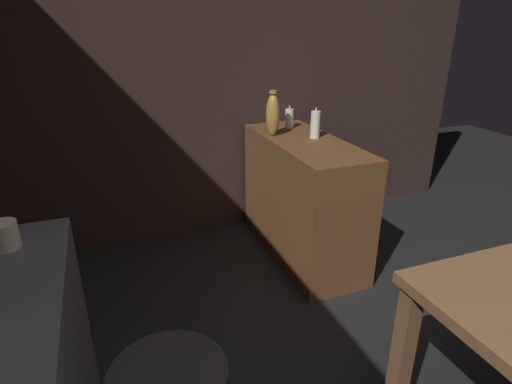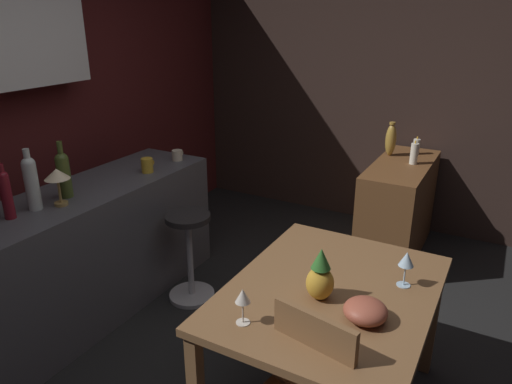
{
  "view_description": "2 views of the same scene",
  "coord_description": "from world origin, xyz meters",
  "px_view_note": "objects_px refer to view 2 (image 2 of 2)",
  "views": [
    {
      "loc": [
        -0.41,
        1.0,
        1.52
      ],
      "look_at": [
        0.95,
        0.48,
        0.92
      ],
      "focal_mm": 29.19,
      "sensor_mm": 36.0,
      "label": 1
    },
    {
      "loc": [
        -1.97,
        -0.96,
        2.0
      ],
      "look_at": [
        0.66,
        0.49,
        0.85
      ],
      "focal_mm": 33.2,
      "sensor_mm": 36.0,
      "label": 2
    }
  ],
  "objects_px": {
    "bar_stool": "(190,254)",
    "cup_mustard": "(147,165)",
    "wine_glass_right": "(406,260)",
    "pineapple_centerpiece": "(320,277)",
    "wine_bottle_ruby": "(6,193)",
    "dining_table": "(330,304)",
    "wine_glass_left": "(243,297)",
    "counter_lamp": "(57,177)",
    "fruit_bowl": "(365,311)",
    "pillar_candle_tall": "(416,147)",
    "sideboard_cabinet": "(397,209)",
    "wine_bottle_clear": "(31,181)",
    "pillar_candle_short": "(414,154)",
    "vase_brass": "(391,140)",
    "wine_bottle_olive": "(64,173)",
    "cup_cream": "(177,155)"
  },
  "relations": [
    {
      "from": "wine_bottle_olive",
      "to": "pillar_candle_short",
      "type": "xyz_separation_m",
      "value": [
        2.03,
        -1.73,
        -0.15
      ]
    },
    {
      "from": "cup_cream",
      "to": "pillar_candle_tall",
      "type": "relative_size",
      "value": 0.73
    },
    {
      "from": "pillar_candle_short",
      "to": "fruit_bowl",
      "type": "bearing_deg",
      "value": -173.43
    },
    {
      "from": "bar_stool",
      "to": "pineapple_centerpiece",
      "type": "bearing_deg",
      "value": -116.62
    },
    {
      "from": "pillar_candle_tall",
      "to": "vase_brass",
      "type": "relative_size",
      "value": 0.54
    },
    {
      "from": "bar_stool",
      "to": "pillar_candle_tall",
      "type": "bearing_deg",
      "value": -33.46
    },
    {
      "from": "wine_glass_right",
      "to": "wine_bottle_clear",
      "type": "xyz_separation_m",
      "value": [
        -0.47,
        2.06,
        0.2
      ]
    },
    {
      "from": "pineapple_centerpiece",
      "to": "dining_table",
      "type": "bearing_deg",
      "value": -13.96
    },
    {
      "from": "pineapple_centerpiece",
      "to": "vase_brass",
      "type": "relative_size",
      "value": 0.88
    },
    {
      "from": "wine_glass_left",
      "to": "wine_glass_right",
      "type": "xyz_separation_m",
      "value": [
        0.64,
        -0.54,
        0.01
      ]
    },
    {
      "from": "dining_table",
      "to": "cup_cream",
      "type": "xyz_separation_m",
      "value": [
        0.93,
        1.63,
        0.29
      ]
    },
    {
      "from": "wine_bottle_olive",
      "to": "cup_cream",
      "type": "xyz_separation_m",
      "value": [
        0.97,
        -0.13,
        -0.12
      ]
    },
    {
      "from": "cup_cream",
      "to": "pillar_candle_short",
      "type": "relative_size",
      "value": 0.58
    },
    {
      "from": "dining_table",
      "to": "wine_glass_left",
      "type": "xyz_separation_m",
      "value": [
        -0.44,
        0.24,
        0.22
      ]
    },
    {
      "from": "cup_cream",
      "to": "vase_brass",
      "type": "distance_m",
      "value": 1.83
    },
    {
      "from": "dining_table",
      "to": "pineapple_centerpiece",
      "type": "relative_size",
      "value": 4.71
    },
    {
      "from": "counter_lamp",
      "to": "cup_mustard",
      "type": "bearing_deg",
      "value": -2.95
    },
    {
      "from": "wine_bottle_ruby",
      "to": "counter_lamp",
      "type": "xyz_separation_m",
      "value": [
        0.27,
        -0.09,
        0.03
      ]
    },
    {
      "from": "bar_stool",
      "to": "cup_mustard",
      "type": "height_order",
      "value": "cup_mustard"
    },
    {
      "from": "pillar_candle_tall",
      "to": "vase_brass",
      "type": "distance_m",
      "value": 0.26
    },
    {
      "from": "sideboard_cabinet",
      "to": "counter_lamp",
      "type": "height_order",
      "value": "counter_lamp"
    },
    {
      "from": "wine_bottle_clear",
      "to": "cup_mustard",
      "type": "height_order",
      "value": "wine_bottle_clear"
    },
    {
      "from": "pineapple_centerpiece",
      "to": "wine_bottle_olive",
      "type": "xyz_separation_m",
      "value": [
        0.06,
        1.74,
        0.21
      ]
    },
    {
      "from": "bar_stool",
      "to": "pillar_candle_tall",
      "type": "distance_m",
      "value": 2.2
    },
    {
      "from": "dining_table",
      "to": "wine_glass_left",
      "type": "bearing_deg",
      "value": 151.09
    },
    {
      "from": "bar_stool",
      "to": "counter_lamp",
      "type": "height_order",
      "value": "counter_lamp"
    },
    {
      "from": "dining_table",
      "to": "wine_glass_right",
      "type": "bearing_deg",
      "value": -55.69
    },
    {
      "from": "sideboard_cabinet",
      "to": "fruit_bowl",
      "type": "distance_m",
      "value": 2.18
    },
    {
      "from": "dining_table",
      "to": "wine_glass_left",
      "type": "height_order",
      "value": "wine_glass_left"
    },
    {
      "from": "dining_table",
      "to": "fruit_bowl",
      "type": "height_order",
      "value": "fruit_bowl"
    },
    {
      "from": "wine_glass_right",
      "to": "wine_bottle_ruby",
      "type": "relative_size",
      "value": 0.57
    },
    {
      "from": "bar_stool",
      "to": "counter_lamp",
      "type": "bearing_deg",
      "value": 147.28
    },
    {
      "from": "wine_glass_right",
      "to": "pineapple_centerpiece",
      "type": "height_order",
      "value": "pineapple_centerpiece"
    },
    {
      "from": "wine_bottle_ruby",
      "to": "wine_glass_right",
      "type": "bearing_deg",
      "value": -73.08
    },
    {
      "from": "counter_lamp",
      "to": "pillar_candle_short",
      "type": "bearing_deg",
      "value": -37.53
    },
    {
      "from": "fruit_bowl",
      "to": "wine_bottle_ruby",
      "type": "bearing_deg",
      "value": 97.51
    },
    {
      "from": "bar_stool",
      "to": "wine_bottle_ruby",
      "type": "bearing_deg",
      "value": 150.93
    },
    {
      "from": "wine_glass_left",
      "to": "pillar_candle_tall",
      "type": "distance_m",
      "value": 2.74
    },
    {
      "from": "cup_cream",
      "to": "cup_mustard",
      "type": "distance_m",
      "value": 0.34
    },
    {
      "from": "dining_table",
      "to": "pineapple_centerpiece",
      "type": "distance_m",
      "value": 0.22
    },
    {
      "from": "wine_glass_left",
      "to": "cup_mustard",
      "type": "distance_m",
      "value": 1.74
    },
    {
      "from": "bar_stool",
      "to": "wine_bottle_clear",
      "type": "xyz_separation_m",
      "value": [
        -0.78,
        0.51,
        0.72
      ]
    },
    {
      "from": "dining_table",
      "to": "wine_bottle_clear",
      "type": "height_order",
      "value": "wine_bottle_clear"
    },
    {
      "from": "wine_glass_left",
      "to": "wine_bottle_ruby",
      "type": "distance_m",
      "value": 1.54
    },
    {
      "from": "dining_table",
      "to": "pillar_candle_tall",
      "type": "relative_size",
      "value": 7.61
    },
    {
      "from": "wine_bottle_olive",
      "to": "wine_glass_left",
      "type": "bearing_deg",
      "value": -104.57
    },
    {
      "from": "dining_table",
      "to": "pillar_candle_tall",
      "type": "bearing_deg",
      "value": 1.86
    },
    {
      "from": "wine_bottle_olive",
      "to": "cup_cream",
      "type": "distance_m",
      "value": 0.98
    },
    {
      "from": "fruit_bowl",
      "to": "wine_bottle_ruby",
      "type": "distance_m",
      "value": 2.02
    },
    {
      "from": "bar_stool",
      "to": "wine_glass_right",
      "type": "bearing_deg",
      "value": -101.42
    }
  ]
}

